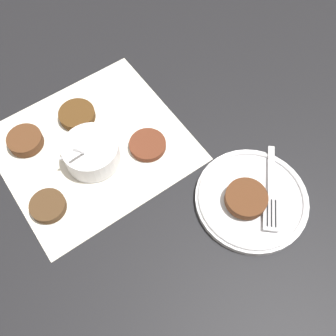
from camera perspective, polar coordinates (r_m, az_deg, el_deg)
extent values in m
plane|color=black|center=(0.79, -10.38, 2.02)|extent=(4.00, 4.00, 0.00)
cube|color=silver|center=(0.80, -11.12, 3.09)|extent=(0.41, 0.39, 0.00)
cylinder|color=silver|center=(0.76, -11.03, 2.21)|extent=(0.11, 0.11, 0.05)
cylinder|color=gold|center=(0.77, -10.92, 1.88)|extent=(0.09, 0.09, 0.03)
cone|color=silver|center=(0.75, -14.89, 1.48)|extent=(0.02, 0.02, 0.02)
cylinder|color=silver|center=(0.73, -12.25, 2.23)|extent=(0.04, 0.03, 0.08)
cylinder|color=#4B2F15|center=(0.84, -13.07, 7.53)|extent=(0.07, 0.07, 0.02)
cylinder|color=#512F1A|center=(0.83, -20.01, 3.77)|extent=(0.07, 0.07, 0.02)
cylinder|color=#5B2C1B|center=(0.78, -2.98, 3.38)|extent=(0.07, 0.07, 0.01)
cylinder|color=#47301C|center=(0.75, -17.02, -5.29)|extent=(0.07, 0.07, 0.02)
cylinder|color=silver|center=(0.75, 12.01, -4.49)|extent=(0.21, 0.21, 0.01)
torus|color=silver|center=(0.74, 12.12, -4.23)|extent=(0.20, 0.20, 0.01)
cylinder|color=#512D19|center=(0.72, 11.26, -4.35)|extent=(0.08, 0.08, 0.02)
cube|color=silver|center=(0.76, 14.75, -0.39)|extent=(0.07, 0.10, 0.00)
cube|color=silver|center=(0.73, 14.75, -6.39)|extent=(0.06, 0.07, 0.00)
cube|color=black|center=(0.72, 14.24, -6.27)|extent=(0.03, 0.05, 0.00)
cube|color=black|center=(0.72, 14.80, -6.32)|extent=(0.03, 0.05, 0.00)
cube|color=black|center=(0.73, 15.35, -6.36)|extent=(0.03, 0.05, 0.00)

